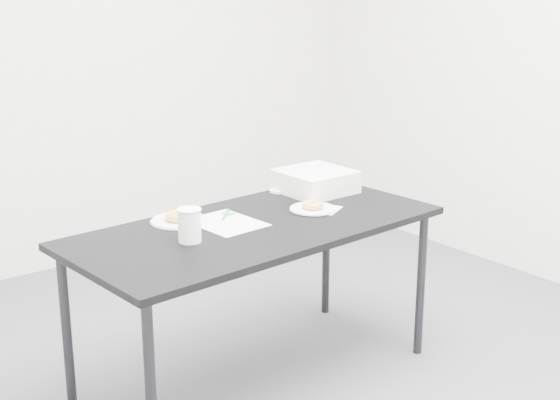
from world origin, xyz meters
TOP-DOWN VIEW (x-y plane):
  - floor at (0.00, 0.00)m, footprint 4.00×4.00m
  - wall_back at (0.00, 2.00)m, footprint 4.00×0.02m
  - table at (-0.02, 0.16)m, footprint 1.60×0.83m
  - scorecard at (-0.10, 0.25)m, footprint 0.26×0.32m
  - logo_patch at (-0.03, 0.34)m, footprint 0.05×0.05m
  - pen at (-0.05, 0.33)m, footprint 0.10×0.11m
  - napkin at (0.34, 0.15)m, footprint 0.19×0.19m
  - plate_near at (0.30, 0.17)m, footprint 0.20×0.20m
  - donut_near at (0.30, 0.17)m, footprint 0.12×0.12m
  - plate_far at (-0.25, 0.38)m, footprint 0.24×0.24m
  - donut_far at (-0.25, 0.38)m, footprint 0.13×0.13m
  - coffee_cup at (-0.35, 0.14)m, footprint 0.09×0.09m
  - cup_lid at (0.37, 0.50)m, footprint 0.09×0.09m
  - bakery_box at (0.50, 0.39)m, footprint 0.32×0.32m

SIDE VIEW (x-z plane):
  - floor at x=0.00m, z-range 0.00..0.00m
  - table at x=-0.02m, z-range 0.30..1.01m
  - scorecard at x=-0.10m, z-range 0.71..0.71m
  - napkin at x=0.34m, z-range 0.71..0.71m
  - plate_far at x=-0.25m, z-range 0.71..0.72m
  - logo_patch at x=-0.03m, z-range 0.71..0.72m
  - plate_near at x=0.30m, z-range 0.71..0.72m
  - cup_lid at x=0.37m, z-range 0.71..0.72m
  - pen at x=-0.05m, z-range 0.71..0.72m
  - donut_near at x=0.30m, z-range 0.72..0.75m
  - donut_far at x=-0.25m, z-range 0.72..0.75m
  - bakery_box at x=0.50m, z-range 0.71..0.81m
  - coffee_cup at x=-0.35m, z-range 0.71..0.84m
  - wall_back at x=0.00m, z-range 0.00..2.70m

